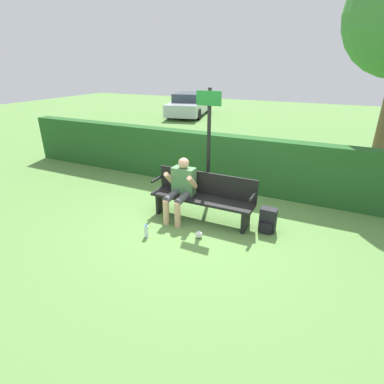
% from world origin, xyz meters
% --- Properties ---
extents(ground_plane, '(40.00, 40.00, 0.00)m').
position_xyz_m(ground_plane, '(0.00, 0.00, 0.00)').
color(ground_plane, '#5B8942').
extents(hedge_back, '(12.00, 0.35, 1.24)m').
position_xyz_m(hedge_back, '(0.00, 1.71, 0.62)').
color(hedge_back, '#235623').
rests_on(hedge_back, ground).
extents(park_bench, '(1.93, 0.45, 0.86)m').
position_xyz_m(park_bench, '(0.00, 0.07, 0.45)').
color(park_bench, black).
rests_on(park_bench, ground).
extents(person_seated, '(0.56, 0.65, 1.13)m').
position_xyz_m(person_seated, '(-0.39, -0.07, 0.62)').
color(person_seated, '#4C7F4C').
rests_on(person_seated, ground).
extents(backpack, '(0.28, 0.25, 0.42)m').
position_xyz_m(backpack, '(1.21, 0.10, 0.20)').
color(backpack, black).
rests_on(backpack, ground).
extents(water_bottle, '(0.07, 0.07, 0.23)m').
position_xyz_m(water_bottle, '(-0.58, -0.98, 0.11)').
color(water_bottle, silver).
rests_on(water_bottle, ground).
extents(signpost, '(0.48, 0.09, 2.31)m').
position_xyz_m(signpost, '(-0.12, 0.57, 1.36)').
color(signpost, black).
rests_on(signpost, ground).
extents(parked_car, '(2.57, 4.62, 1.22)m').
position_xyz_m(parked_car, '(-5.61, 10.97, 0.59)').
color(parked_car, '#B7BCC6').
rests_on(parked_car, ground).
extents(litter_crumple, '(0.12, 0.12, 0.12)m').
position_xyz_m(litter_crumple, '(0.23, -0.62, 0.06)').
color(litter_crumple, silver).
rests_on(litter_crumple, ground).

